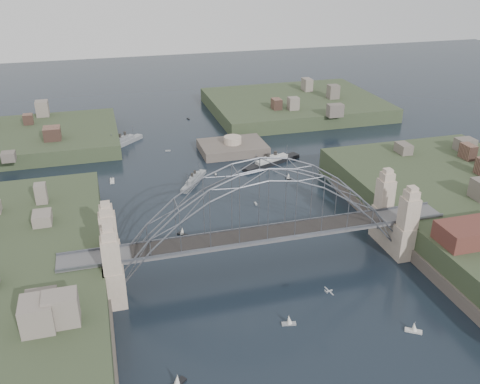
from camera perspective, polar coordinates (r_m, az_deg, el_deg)
name	(u,v)px	position (r m, az deg, el deg)	size (l,w,h in m)	color
ground	(262,267)	(114.97, 2.45, -8.24)	(500.00, 500.00, 0.00)	black
bridge	(263,218)	(108.63, 2.57, -2.82)	(84.00, 13.80, 24.60)	#555457
headland_nw	(31,144)	(197.70, -21.99, 4.89)	(60.00, 45.00, 9.00)	#303D24
headland_ne	(294,109)	(225.25, 6.00, 9.06)	(70.00, 55.00, 9.50)	#303D24
fort_island	(233,153)	(178.16, -0.81, 4.36)	(22.00, 16.00, 9.40)	#50463F
naval_cruiser_near	(194,180)	(154.58, -5.10, 1.28)	(10.22, 14.32, 4.70)	gray
naval_cruiser_far	(123,142)	(188.32, -12.71, 5.33)	(14.74, 14.58, 6.15)	gray
ocean_liner	(272,162)	(167.59, 3.50, 3.35)	(21.43, 11.16, 5.39)	black
aeroplane	(328,291)	(97.61, 9.68, -10.69)	(1.54, 2.80, 0.41)	#B6B9BD
small_boat_a	(182,232)	(127.08, -6.36, -4.40)	(2.41, 2.54, 2.38)	#B9B8B4
small_boat_b	(256,204)	(141.35, 1.73, -1.30)	(0.57, 1.63, 0.45)	#B9B8B4
small_boat_c	(289,321)	(99.41, 5.40, -13.94)	(2.81, 1.43, 2.38)	#B9B8B4
small_boat_d	(288,176)	(156.78, 5.34, 1.71)	(1.28, 2.22, 2.38)	#B9B8B4
small_boat_e	(112,181)	(159.52, -13.87, 1.22)	(1.39, 3.78, 1.43)	#B9B8B4
small_boat_f	(216,175)	(159.02, -2.69, 1.90)	(0.83, 1.74, 1.43)	#B9B8B4
small_boat_g	(414,328)	(102.52, 18.56, -14.03)	(3.09, 2.50, 2.38)	#B9B8B4
small_boat_h	(168,151)	(179.98, -7.93, 4.50)	(1.84, 0.89, 0.45)	#B9B8B4
small_boat_i	(371,214)	(138.57, 14.15, -2.38)	(1.15, 2.57, 2.38)	#B9B8B4
small_boat_j	(177,382)	(88.79, -6.90, -19.98)	(3.27, 2.92, 2.38)	#B9B8B4
small_boat_k	(188,119)	(213.76, -5.71, 8.00)	(0.89, 2.11, 0.45)	#B9B8B4
small_boat_l	(68,217)	(141.59, -18.39, -2.59)	(2.87, 2.40, 1.43)	#B9B8B4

